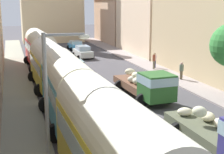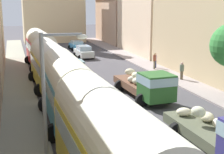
{
  "view_description": "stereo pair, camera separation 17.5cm",
  "coord_description": "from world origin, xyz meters",
  "px_view_note": "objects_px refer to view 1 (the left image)",
  "views": [
    {
      "loc": [
        -7.7,
        -3.3,
        7.15
      ],
      "look_at": [
        0.0,
        21.56,
        1.26
      ],
      "focal_mm": 53.02,
      "sensor_mm": 36.0,
      "label": 1
    },
    {
      "loc": [
        -7.54,
        -3.35,
        7.15
      ],
      "look_at": [
        0.0,
        21.56,
        1.26
      ],
      "focal_mm": 53.02,
      "sensor_mm": 36.0,
      "label": 2
    }
  ],
  "objects_px": {
    "cargo_truck_1": "(148,84)",
    "car_0": "(83,52)",
    "car_1": "(76,45)",
    "parked_bus_1": "(68,86)",
    "parked_bus_0": "(114,148)",
    "parked_bus_2": "(50,63)",
    "pedestrian_0": "(181,70)",
    "streetlamp_near": "(53,94)",
    "car_3": "(76,68)",
    "pedestrian_2": "(154,60)",
    "pedestrian_3": "(155,60)",
    "parked_bus_3": "(40,48)"
  },
  "relations": [
    {
      "from": "parked_bus_1",
      "to": "pedestrian_2",
      "type": "bearing_deg",
      "value": 48.9
    },
    {
      "from": "parked_bus_1",
      "to": "car_1",
      "type": "xyz_separation_m",
      "value": [
        6.55,
        31.15,
        -1.6
      ]
    },
    {
      "from": "parked_bus_0",
      "to": "car_1",
      "type": "xyz_separation_m",
      "value": [
        6.55,
        40.15,
        -1.65
      ]
    },
    {
      "from": "parked_bus_2",
      "to": "parked_bus_3",
      "type": "relative_size",
      "value": 0.88
    },
    {
      "from": "pedestrian_3",
      "to": "car_3",
      "type": "bearing_deg",
      "value": -175.99
    },
    {
      "from": "parked_bus_1",
      "to": "pedestrian_0",
      "type": "distance_m",
      "value": 14.44
    },
    {
      "from": "car_0",
      "to": "pedestrian_0",
      "type": "xyz_separation_m",
      "value": [
        5.97,
        -15.51,
        0.19
      ]
    },
    {
      "from": "parked_bus_2",
      "to": "pedestrian_0",
      "type": "relative_size",
      "value": 4.65
    },
    {
      "from": "cargo_truck_1",
      "to": "car_0",
      "type": "distance_m",
      "value": 20.41
    },
    {
      "from": "cargo_truck_1",
      "to": "car_0",
      "type": "height_order",
      "value": "cargo_truck_1"
    },
    {
      "from": "pedestrian_0",
      "to": "parked_bus_3",
      "type": "bearing_deg",
      "value": 140.07
    },
    {
      "from": "parked_bus_0",
      "to": "pedestrian_3",
      "type": "distance_m",
      "value": 25.86
    },
    {
      "from": "parked_bus_1",
      "to": "parked_bus_2",
      "type": "xyz_separation_m",
      "value": [
        0.0,
        9.0,
        -0.15
      ]
    },
    {
      "from": "pedestrian_3",
      "to": "streetlamp_near",
      "type": "xyz_separation_m",
      "value": [
        -13.57,
        -20.22,
        2.66
      ]
    },
    {
      "from": "parked_bus_2",
      "to": "pedestrian_2",
      "type": "relative_size",
      "value": 4.34
    },
    {
      "from": "parked_bus_3",
      "to": "cargo_truck_1",
      "type": "bearing_deg",
      "value": -66.53
    },
    {
      "from": "parked_bus_2",
      "to": "pedestrian_3",
      "type": "relative_size",
      "value": 4.62
    },
    {
      "from": "parked_bus_1",
      "to": "car_3",
      "type": "distance_m",
      "value": 13.72
    },
    {
      "from": "pedestrian_3",
      "to": "streetlamp_near",
      "type": "relative_size",
      "value": 0.29
    },
    {
      "from": "parked_bus_0",
      "to": "pedestrian_2",
      "type": "relative_size",
      "value": 4.63
    },
    {
      "from": "parked_bus_3",
      "to": "car_1",
      "type": "bearing_deg",
      "value": 63.53
    },
    {
      "from": "parked_bus_1",
      "to": "car_1",
      "type": "bearing_deg",
      "value": 78.13
    },
    {
      "from": "car_3",
      "to": "pedestrian_3",
      "type": "relative_size",
      "value": 2.17
    },
    {
      "from": "parked_bus_2",
      "to": "car_3",
      "type": "distance_m",
      "value": 5.45
    },
    {
      "from": "parked_bus_3",
      "to": "pedestrian_3",
      "type": "xyz_separation_m",
      "value": [
        11.93,
        -4.09,
        -1.3
      ]
    },
    {
      "from": "pedestrian_0",
      "to": "car_1",
      "type": "bearing_deg",
      "value": 103.15
    },
    {
      "from": "parked_bus_0",
      "to": "car_0",
      "type": "relative_size",
      "value": 2.0
    },
    {
      "from": "parked_bus_2",
      "to": "pedestrian_0",
      "type": "distance_m",
      "value": 12.05
    },
    {
      "from": "pedestrian_2",
      "to": "streetlamp_near",
      "type": "xyz_separation_m",
      "value": [
        -13.13,
        -19.49,
        2.57
      ]
    },
    {
      "from": "pedestrian_2",
      "to": "pedestrian_3",
      "type": "bearing_deg",
      "value": 59.2
    },
    {
      "from": "parked_bus_2",
      "to": "streetlamp_near",
      "type": "height_order",
      "value": "streetlamp_near"
    },
    {
      "from": "parked_bus_0",
      "to": "pedestrian_2",
      "type": "distance_m",
      "value": 25.02
    },
    {
      "from": "parked_bus_1",
      "to": "car_3",
      "type": "relative_size",
      "value": 2.13
    },
    {
      "from": "streetlamp_near",
      "to": "car_3",
      "type": "bearing_deg",
      "value": 76.51
    },
    {
      "from": "parked_bus_3",
      "to": "pedestrian_0",
      "type": "xyz_separation_m",
      "value": [
        11.95,
        -10.01,
        -1.32
      ]
    },
    {
      "from": "pedestrian_0",
      "to": "pedestrian_3",
      "type": "relative_size",
      "value": 0.99
    },
    {
      "from": "car_0",
      "to": "pedestrian_2",
      "type": "distance_m",
      "value": 11.71
    },
    {
      "from": "car_1",
      "to": "car_3",
      "type": "xyz_separation_m",
      "value": [
        -3.48,
        -17.86,
        0.03
      ]
    },
    {
      "from": "parked_bus_1",
      "to": "pedestrian_0",
      "type": "height_order",
      "value": "parked_bus_1"
    },
    {
      "from": "parked_bus_3",
      "to": "pedestrian_0",
      "type": "distance_m",
      "value": 15.64
    },
    {
      "from": "streetlamp_near",
      "to": "cargo_truck_1",
      "type": "bearing_deg",
      "value": 49.33
    },
    {
      "from": "parked_bus_3",
      "to": "pedestrian_2",
      "type": "distance_m",
      "value": 12.53
    },
    {
      "from": "car_0",
      "to": "streetlamp_near",
      "type": "distance_m",
      "value": 30.91
    },
    {
      "from": "parked_bus_3",
      "to": "pedestrian_3",
      "type": "relative_size",
      "value": 5.27
    },
    {
      "from": "parked_bus_0",
      "to": "car_1",
      "type": "distance_m",
      "value": 40.71
    },
    {
      "from": "parked_bus_2",
      "to": "pedestrian_2",
      "type": "bearing_deg",
      "value": 19.98
    },
    {
      "from": "parked_bus_3",
      "to": "cargo_truck_1",
      "type": "height_order",
      "value": "parked_bus_3"
    },
    {
      "from": "pedestrian_0",
      "to": "pedestrian_2",
      "type": "height_order",
      "value": "pedestrian_2"
    },
    {
      "from": "parked_bus_1",
      "to": "parked_bus_0",
      "type": "bearing_deg",
      "value": -90.0
    },
    {
      "from": "car_1",
      "to": "parked_bus_1",
      "type": "bearing_deg",
      "value": -101.87
    }
  ]
}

